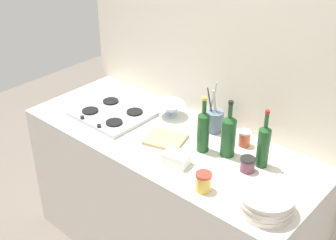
% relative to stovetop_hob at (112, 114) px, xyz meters
% --- Properties ---
extents(counter_block, '(1.80, 0.70, 0.90)m').
position_rel_stovetop_hob_xyz_m(counter_block, '(0.43, 0.03, -0.46)').
color(counter_block, silver).
rests_on(counter_block, ground).
extents(backsplash_panel, '(1.90, 0.06, 2.20)m').
position_rel_stovetop_hob_xyz_m(backsplash_panel, '(0.43, 0.41, 0.19)').
color(backsplash_panel, beige).
rests_on(backsplash_panel, ground).
extents(stovetop_hob, '(0.44, 0.38, 0.04)m').
position_rel_stovetop_hob_xyz_m(stovetop_hob, '(0.00, 0.00, 0.00)').
color(stovetop_hob, '#B2B2B7').
rests_on(stovetop_hob, counter_block).
extents(plate_stack, '(0.26, 0.25, 0.10)m').
position_rel_stovetop_hob_xyz_m(plate_stack, '(1.17, -0.15, 0.04)').
color(plate_stack, silver).
rests_on(plate_stack, counter_block).
extents(wine_bottle_leftmost, '(0.07, 0.07, 0.32)m').
position_rel_stovetop_hob_xyz_m(wine_bottle_leftmost, '(0.66, 0.06, 0.11)').
color(wine_bottle_leftmost, '#19471E').
rests_on(wine_bottle_leftmost, counter_block).
extents(wine_bottle_mid_left, '(0.06, 0.06, 0.33)m').
position_rel_stovetop_hob_xyz_m(wine_bottle_mid_left, '(0.97, 0.15, 0.11)').
color(wine_bottle_mid_left, '#19471E').
rests_on(wine_bottle_mid_left, counter_block).
extents(wine_bottle_mid_right, '(0.08, 0.08, 0.32)m').
position_rel_stovetop_hob_xyz_m(wine_bottle_mid_right, '(0.78, 0.11, 0.11)').
color(wine_bottle_mid_right, '#19471E').
rests_on(wine_bottle_mid_right, counter_block).
extents(mixing_bowl, '(0.17, 0.17, 0.09)m').
position_rel_stovetop_hob_xyz_m(mixing_bowl, '(0.27, 0.24, 0.03)').
color(mixing_bowl, silver).
rests_on(mixing_bowl, counter_block).
extents(butter_dish, '(0.15, 0.12, 0.07)m').
position_rel_stovetop_hob_xyz_m(butter_dish, '(0.63, -0.13, 0.02)').
color(butter_dish, white).
rests_on(butter_dish, counter_block).
extents(utensil_crock, '(0.10, 0.10, 0.30)m').
position_rel_stovetop_hob_xyz_m(utensil_crock, '(0.58, 0.27, 0.06)').
color(utensil_crock, slate).
rests_on(utensil_crock, counter_block).
extents(condiment_jar_front, '(0.08, 0.08, 0.10)m').
position_rel_stovetop_hob_xyz_m(condiment_jar_front, '(0.87, -0.21, 0.04)').
color(condiment_jar_front, gold).
rests_on(condiment_jar_front, counter_block).
extents(condiment_jar_rear, '(0.08, 0.08, 0.08)m').
position_rel_stovetop_hob_xyz_m(condiment_jar_rear, '(0.94, 0.06, 0.03)').
color(condiment_jar_rear, '#66384C').
rests_on(condiment_jar_rear, counter_block).
extents(condiment_jar_spare, '(0.07, 0.07, 0.09)m').
position_rel_stovetop_hob_xyz_m(condiment_jar_spare, '(0.80, 0.25, 0.03)').
color(condiment_jar_spare, '#C64C2D').
rests_on(condiment_jar_spare, counter_block).
extents(cutting_board, '(0.26, 0.24, 0.02)m').
position_rel_stovetop_hob_xyz_m(cutting_board, '(0.44, 0.00, -0.00)').
color(cutting_board, tan).
rests_on(cutting_board, counter_block).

